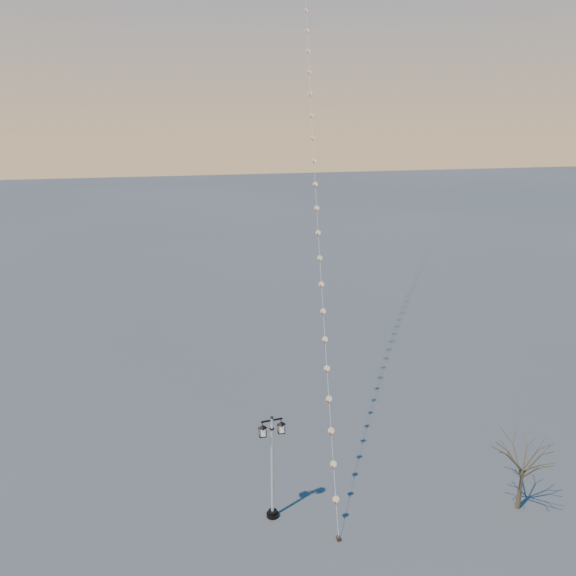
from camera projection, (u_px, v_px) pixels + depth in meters
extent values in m
plane|color=#4B4C4C|center=(339.00, 528.00, 27.30)|extent=(300.00, 300.00, 0.00)
cylinder|color=black|center=(273.00, 515.00, 28.04)|extent=(0.60, 0.60, 0.17)
cylinder|color=black|center=(273.00, 512.00, 28.00)|extent=(0.43, 0.43, 0.15)
cylinder|color=beige|center=(272.00, 465.00, 27.24)|extent=(0.14, 0.14, 5.00)
cylinder|color=black|center=(272.00, 429.00, 26.67)|extent=(0.21, 0.21, 0.06)
cube|color=black|center=(272.00, 420.00, 26.55)|extent=(1.01, 0.19, 0.06)
sphere|color=black|center=(272.00, 418.00, 26.51)|extent=(0.15, 0.15, 0.15)
pyramid|color=black|center=(262.00, 425.00, 26.45)|extent=(0.47, 0.47, 0.15)
cube|color=beige|center=(263.00, 432.00, 26.55)|extent=(0.28, 0.28, 0.36)
cube|color=black|center=(263.00, 436.00, 26.61)|extent=(0.32, 0.32, 0.04)
pyramid|color=black|center=(281.00, 422.00, 26.74)|extent=(0.47, 0.47, 0.15)
cube|color=beige|center=(281.00, 428.00, 26.84)|extent=(0.28, 0.28, 0.36)
cube|color=black|center=(281.00, 432.00, 26.90)|extent=(0.32, 0.32, 0.04)
cone|color=#4A3E2A|center=(520.00, 489.00, 28.35)|extent=(0.26, 0.26, 2.18)
cylinder|color=#322117|center=(338.00, 538.00, 26.48)|extent=(0.20, 0.20, 0.20)
cylinder|color=black|center=(338.00, 538.00, 26.47)|extent=(0.03, 0.03, 0.25)
cone|color=#F03B18|center=(311.00, 56.00, 38.62)|extent=(0.08, 0.08, 0.29)
cylinder|color=white|center=(339.00, 529.00, 26.33)|extent=(0.02, 0.02, 0.81)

